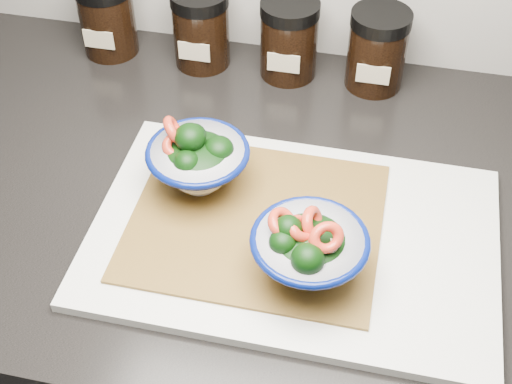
% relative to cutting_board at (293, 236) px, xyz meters
% --- Properties ---
extents(cabinet, '(3.43, 0.58, 0.86)m').
position_rel_cutting_board_xyz_m(cabinet, '(-0.10, 0.07, -0.48)').
color(cabinet, black).
rests_on(cabinet, ground).
extents(countertop, '(3.50, 0.60, 0.04)m').
position_rel_cutting_board_xyz_m(countertop, '(-0.10, 0.07, -0.03)').
color(countertop, black).
rests_on(countertop, cabinet).
extents(cutting_board, '(0.45, 0.30, 0.01)m').
position_rel_cutting_board_xyz_m(cutting_board, '(0.00, 0.00, 0.00)').
color(cutting_board, silver).
rests_on(cutting_board, countertop).
extents(bamboo_mat, '(0.28, 0.24, 0.00)m').
position_rel_cutting_board_xyz_m(bamboo_mat, '(-0.04, 0.01, 0.01)').
color(bamboo_mat, olive).
rests_on(bamboo_mat, cutting_board).
extents(bowl_left, '(0.12, 0.12, 0.09)m').
position_rel_cutting_board_xyz_m(bowl_left, '(-0.12, 0.05, 0.05)').
color(bowl_left, white).
rests_on(bowl_left, bamboo_mat).
extents(bowl_right, '(0.12, 0.12, 0.09)m').
position_rel_cutting_board_xyz_m(bowl_right, '(0.02, -0.06, 0.05)').
color(bowl_right, white).
rests_on(bowl_right, bamboo_mat).
extents(spice_jar_a, '(0.08, 0.08, 0.11)m').
position_rel_cutting_board_xyz_m(spice_jar_a, '(-0.33, 0.31, 0.05)').
color(spice_jar_a, black).
rests_on(spice_jar_a, countertop).
extents(spice_jar_b, '(0.08, 0.08, 0.11)m').
position_rel_cutting_board_xyz_m(spice_jar_b, '(-0.19, 0.31, 0.05)').
color(spice_jar_b, black).
rests_on(spice_jar_b, countertop).
extents(spice_jar_c, '(0.08, 0.08, 0.11)m').
position_rel_cutting_board_xyz_m(spice_jar_c, '(-0.06, 0.31, 0.05)').
color(spice_jar_c, black).
rests_on(spice_jar_c, countertop).
extents(spice_jar_d, '(0.08, 0.08, 0.11)m').
position_rel_cutting_board_xyz_m(spice_jar_d, '(0.06, 0.31, 0.05)').
color(spice_jar_d, black).
rests_on(spice_jar_d, countertop).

